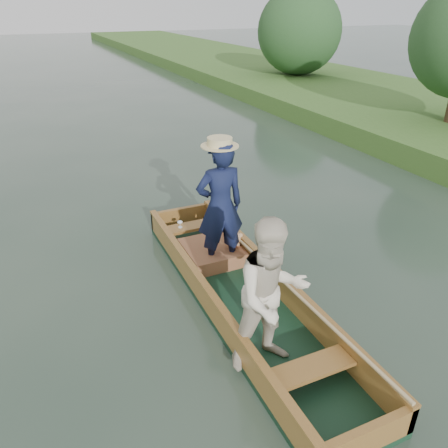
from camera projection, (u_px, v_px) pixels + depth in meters
name	position (u px, v px, depth m)	size (l,w,h in m)	color
ground	(242.00, 304.00, 5.96)	(120.00, 120.00, 0.00)	#283D30
trees_far	(110.00, 45.00, 13.42)	(23.17, 14.12, 4.43)	#47331E
punt	(243.00, 266.00, 5.54)	(1.24, 5.01, 2.05)	#13321F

